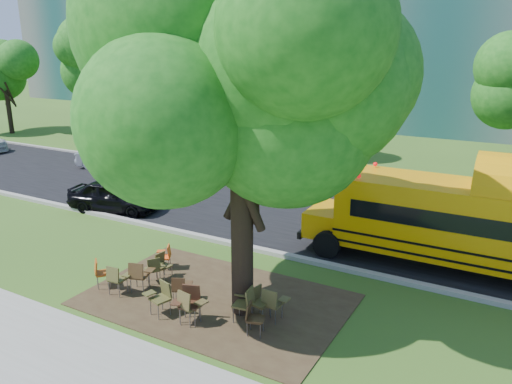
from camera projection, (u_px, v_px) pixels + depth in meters
The scene contains 32 objects.
ground at pixel (197, 284), 14.53m from camera, with size 160.00×160.00×0.00m, color #31531A.
sidewalk at pixel (55, 380), 10.35m from camera, with size 60.00×4.00×0.04m, color gray.
dirt_patch at pixel (216, 300), 13.64m from camera, with size 7.00×4.50×0.03m, color #382819.
asphalt_road at pixel (297, 215), 20.38m from camera, with size 80.00×8.00×0.04m, color black.
kerb_near at pixel (248, 247), 17.02m from camera, with size 80.00×0.25×0.14m, color gray.
kerb_far at pixel (333, 190), 23.79m from camera, with size 80.00×0.25×0.14m, color gray.
building_left at pixel (135, 18), 62.98m from camera, with size 26.00×14.00×20.00m, color slate.
bg_tree_0 at pixel (158, 82), 29.74m from camera, with size 5.20×5.20×7.18m.
bg_tree_1 at pixel (88, 64), 34.93m from camera, with size 6.00×6.00×8.40m.
bg_tree_2 at pixel (286, 89), 29.06m from camera, with size 4.80×4.80×6.62m.
bg_tree_5 at pixel (4, 71), 38.02m from camera, with size 5.40×5.40×7.51m.
main_tree at pixel (241, 95), 11.47m from camera, with size 7.20×7.20×9.21m.
school_bus at pixel (505, 228), 14.53m from camera, with size 11.15×2.61×2.72m.
chair_0 at pixel (117, 277), 13.75m from camera, with size 0.59×0.57×0.90m.
chair_1 at pixel (101, 271), 14.18m from camera, with size 0.74×0.58×0.86m.
chair_2 at pixel (139, 274), 13.90m from camera, with size 0.64×0.70×0.95m.
chair_3 at pixel (161, 295), 12.75m from camera, with size 0.71×0.56×0.92m.
chair_4 at pixel (189, 304), 12.28m from camera, with size 0.68×0.55×0.93m.
chair_5 at pixel (189, 300), 12.41m from camera, with size 0.66×0.74×0.97m.
chair_6 at pixel (246, 301), 12.41m from camera, with size 0.62×0.63×0.95m.
chair_7 at pixel (253, 316), 11.86m from camera, with size 0.60×0.56×0.82m.
chair_8 at pixel (154, 267), 14.47m from camera, with size 0.55×0.69×0.82m.
chair_9 at pixel (166, 254), 15.40m from camera, with size 0.65×0.53×0.79m.
chair_10 at pixel (162, 263), 14.73m from camera, with size 0.48×0.58×0.81m.
chair_11 at pixel (180, 287), 13.35m from camera, with size 0.53×0.63×0.79m.
chair_12 at pixel (259, 300), 12.54m from camera, with size 0.52×0.64×0.88m.
chair_13 at pixel (272, 302), 12.41m from camera, with size 0.60×0.54×0.92m.
black_car at pixel (114, 196), 20.79m from camera, with size 1.55×3.86×1.31m, color black.
bg_car_silver at pixel (113, 157), 28.01m from camera, with size 1.39×3.99×1.32m, color #ABAAAF.
bg_car_red at pixel (158, 167), 25.46m from camera, with size 2.32×5.04×1.40m, color #500D11.
pedestrian_a at pixel (94, 139), 31.47m from camera, with size 0.71×0.47×1.96m, color #354E78.
pedestrian_b at pixel (91, 129), 35.42m from camera, with size 0.91×0.71×1.86m, color #896C52.
Camera 1 is at (7.96, -10.63, 6.71)m, focal length 35.00 mm.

